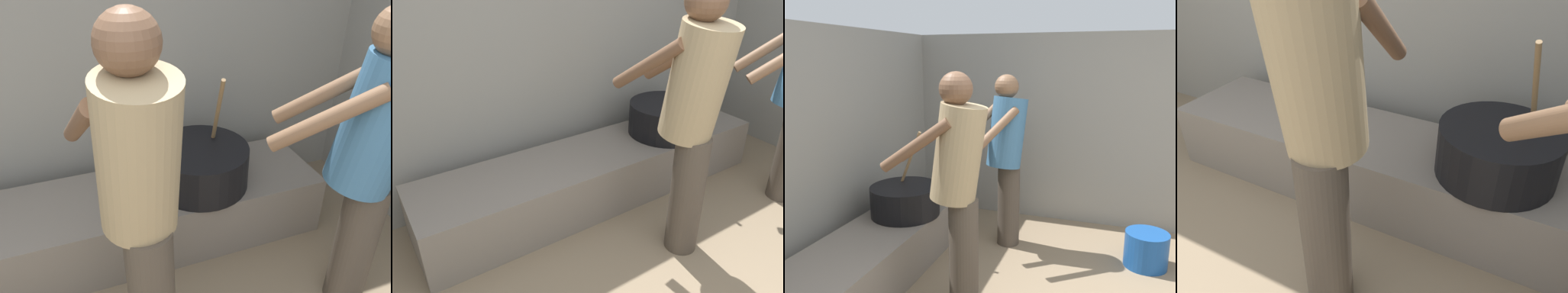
% 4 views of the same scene
% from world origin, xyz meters
% --- Properties ---
extents(block_enclosure_rear, '(5.19, 0.20, 1.93)m').
position_xyz_m(block_enclosure_rear, '(0.00, 2.42, 0.97)').
color(block_enclosure_rear, gray).
rests_on(block_enclosure_rear, ground_plane).
extents(hearth_ledge, '(2.68, 0.60, 0.39)m').
position_xyz_m(hearth_ledge, '(0.51, 1.90, 0.20)').
color(hearth_ledge, slate).
rests_on(hearth_ledge, ground_plane).
extents(cooking_pot_main, '(0.57, 0.57, 0.70)m').
position_xyz_m(cooking_pot_main, '(1.11, 1.86, 0.52)').
color(cooking_pot_main, black).
rests_on(cooking_pot_main, hearth_ledge).
extents(cook_in_tan_shirt, '(0.41, 0.70, 1.60)m').
position_xyz_m(cook_in_tan_shirt, '(0.61, 1.17, 0.92)').
color(cook_in_tan_shirt, '#4C4238').
rests_on(cook_in_tan_shirt, ground_plane).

